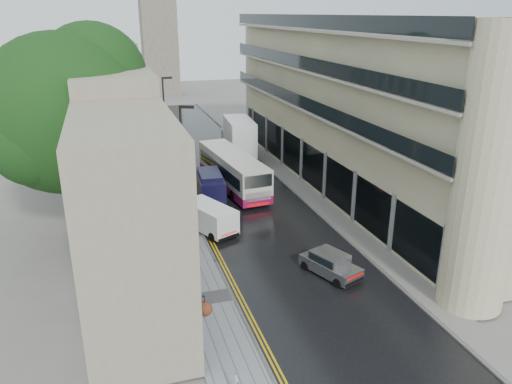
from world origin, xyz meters
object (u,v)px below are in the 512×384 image
tree_far (79,113)px  lamp_post_near (183,171)px  white_lorry (231,143)px  navy_van (201,193)px  silver_hatchback (338,276)px  tree_near (66,141)px  cream_bus (233,184)px  lamp_post_far (165,124)px  pedestrian (175,207)px  white_van (212,228)px

tree_far → lamp_post_near: size_ratio=1.45×
white_lorry → navy_van: size_ratio=1.68×
silver_hatchback → navy_van: (-4.85, 14.00, 0.55)m
white_lorry → tree_far: bearing=-167.8°
tree_near → silver_hatchback: (13.79, -9.97, -6.24)m
cream_bus → white_lorry: 10.52m
tree_far → white_lorry: tree_far is taller
cream_bus → lamp_post_far: size_ratio=1.29×
tree_near → white_lorry: tree_near is taller
cream_bus → silver_hatchback: bearing=-87.4°
white_lorry → lamp_post_near: lamp_post_near is taller
white_lorry → navy_van: bearing=-110.4°
white_lorry → lamp_post_near: size_ratio=0.94×
silver_hatchback → pedestrian: 14.28m
cream_bus → lamp_post_near: size_ratio=1.29×
tree_far → navy_van: 13.41m
white_lorry → lamp_post_near: 16.62m
tree_near → lamp_post_near: tree_near is taller
tree_far → white_van: (8.11, -15.26, -5.22)m
lamp_post_far → pedestrian: bearing=-105.4°
tree_far → white_lorry: bearing=7.4°
silver_hatchback → navy_van: 14.83m
tree_near → pedestrian: 9.31m
pedestrian → tree_far: bearing=-49.7°
lamp_post_near → lamp_post_far: lamp_post_near is taller
navy_van → cream_bus: bearing=15.8°
cream_bus → lamp_post_far: (-3.81, 10.51, 2.88)m
cream_bus → lamp_post_far: lamp_post_far is taller
tree_near → navy_van: 11.33m
tree_far → lamp_post_near: tree_far is taller
cream_bus → navy_van: 2.71m
pedestrian → lamp_post_far: lamp_post_far is taller
tree_near → white_lorry: size_ratio=1.71×
tree_far → lamp_post_near: (6.72, -13.12, -1.80)m
tree_near → white_van: tree_near is taller
navy_van → lamp_post_near: 5.57m
tree_near → white_lorry: (14.00, 14.78, -4.79)m
tree_far → navy_van: bearing=-46.1°
white_van → lamp_post_near: 4.27m
silver_hatchback → lamp_post_near: size_ratio=0.43×
tree_far → cream_bus: (11.27, -8.43, -4.70)m
cream_bus → lamp_post_near: 7.15m
silver_hatchback → lamp_post_near: bearing=102.9°
tree_far → navy_van: (8.63, -8.97, -4.98)m
tree_near → tree_far: size_ratio=1.11×
lamp_post_near → cream_bus: bearing=69.7°
cream_bus → white_lorry: white_lorry is taller
white_van → tree_far: bearing=94.3°
lamp_post_near → lamp_post_far: (0.75, 15.20, -0.01)m
tree_far → navy_van: tree_far is taller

